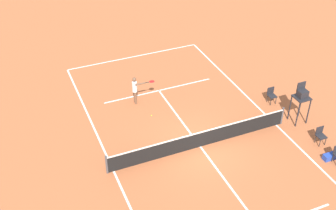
# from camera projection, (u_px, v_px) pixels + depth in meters

# --- Properties ---
(ground_plane) EXTENTS (60.00, 60.00, 0.00)m
(ground_plane) POSITION_uv_depth(u_px,v_px,m) (200.00, 147.00, 21.97)
(ground_plane) COLOR #B76038
(court_lines) EXTENTS (9.31, 20.66, 0.01)m
(court_lines) POSITION_uv_depth(u_px,v_px,m) (200.00, 146.00, 21.97)
(court_lines) COLOR white
(court_lines) RESTS_ON ground
(tennis_net) EXTENTS (9.91, 0.10, 1.07)m
(tennis_net) POSITION_uv_depth(u_px,v_px,m) (201.00, 139.00, 21.68)
(tennis_net) COLOR #4C4C51
(tennis_net) RESTS_ON ground
(player_serving) EXTENTS (1.28, 0.59, 1.73)m
(player_serving) POSITION_uv_depth(u_px,v_px,m) (136.00, 88.00, 24.56)
(player_serving) COLOR brown
(player_serving) RESTS_ON ground
(tennis_ball) EXTENTS (0.07, 0.07, 0.07)m
(tennis_ball) POSITION_uv_depth(u_px,v_px,m) (151.00, 115.00, 24.09)
(tennis_ball) COLOR #CCE033
(tennis_ball) RESTS_ON ground
(umpire_chair) EXTENTS (0.80, 0.80, 2.41)m
(umpire_chair) POSITION_uv_depth(u_px,v_px,m) (302.00, 97.00, 22.81)
(umpire_chair) COLOR #232328
(umpire_chair) RESTS_ON ground
(courtside_chair_mid) EXTENTS (0.44, 0.46, 0.95)m
(courtside_chair_mid) POSITION_uv_depth(u_px,v_px,m) (272.00, 95.00, 24.90)
(courtside_chair_mid) COLOR #262626
(courtside_chair_mid) RESTS_ON ground
(courtside_chair_far) EXTENTS (0.44, 0.46, 0.95)m
(courtside_chair_far) POSITION_uv_depth(u_px,v_px,m) (321.00, 135.00, 21.90)
(courtside_chair_far) COLOR #262626
(courtside_chair_far) RESTS_ON ground
(equipment_bag) EXTENTS (0.76, 0.32, 0.30)m
(equipment_bag) POSITION_uv_depth(u_px,v_px,m) (330.00, 156.00, 21.14)
(equipment_bag) COLOR #2647B7
(equipment_bag) RESTS_ON ground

